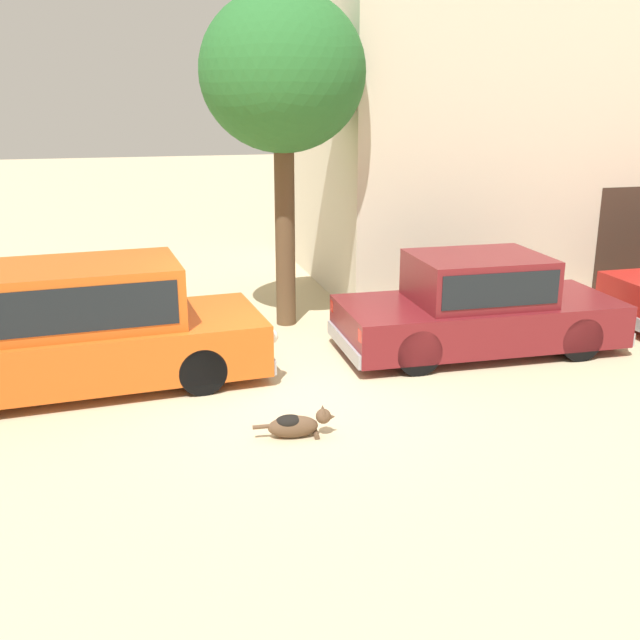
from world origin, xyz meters
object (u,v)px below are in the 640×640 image
Objects in this scene: parked_sedan_second at (478,304)px; stray_dog_spotted at (297,424)px; acacia_tree_left at (283,75)px; parked_sedan_nearest at (77,324)px.

parked_sedan_second reaches higher than stray_dog_spotted.
acacia_tree_left reaches higher than parked_sedan_second.
stray_dog_spotted is (2.40, -2.27, -0.69)m from parked_sedan_nearest.
acacia_tree_left is at bearing 141.67° from parked_sedan_second.
parked_sedan_second is at bearing 39.87° from stray_dog_spotted.
parked_sedan_second is 4.60× the size of stray_dog_spotted.
acacia_tree_left is at bearing 84.96° from stray_dog_spotted.
parked_sedan_nearest is 5.22× the size of stray_dog_spotted.
stray_dog_spotted is at bearing -47.46° from parked_sedan_nearest.
parked_sedan_second is 0.82× the size of acacia_tree_left.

